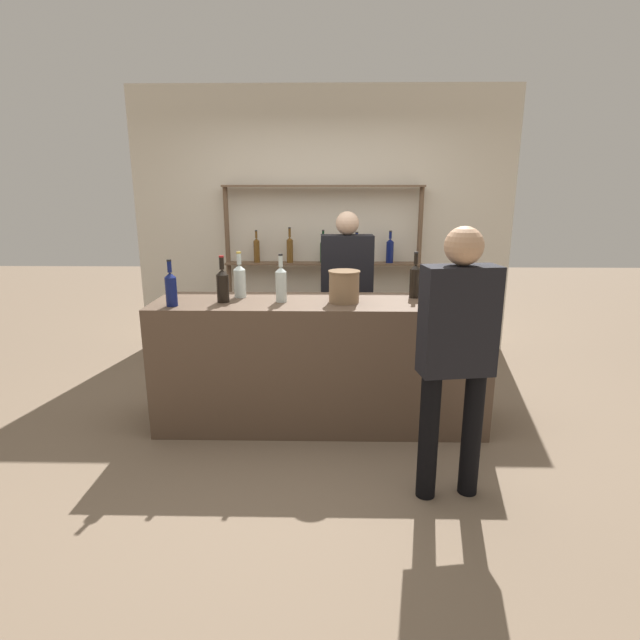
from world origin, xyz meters
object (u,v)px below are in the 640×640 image
counter_bottle_0 (223,284)px  counter_bottle_2 (240,280)px  wine_glass (436,284)px  customer_right (457,345)px  server_behind_counter (347,286)px  counter_bottle_3 (281,283)px  ice_bucket (344,287)px  counter_bottle_1 (415,280)px  counter_bottle_4 (171,288)px

counter_bottle_0 → counter_bottle_2: counter_bottle_2 is taller
wine_glass → counter_bottle_2: bearing=176.7°
counter_bottle_2 → customer_right: size_ratio=0.22×
counter_bottle_0 → server_behind_counter: 1.33m
counter_bottle_2 → counter_bottle_3: size_ratio=0.99×
counter_bottle_0 → ice_bucket: size_ratio=1.47×
wine_glass → server_behind_counter: 1.07m
counter_bottle_0 → server_behind_counter: (0.93, 0.94, -0.18)m
counter_bottle_2 → ice_bucket: (0.78, -0.16, -0.02)m
counter_bottle_3 → server_behind_counter: size_ratio=0.22×
counter_bottle_2 → wine_glass: 1.46m
counter_bottle_1 → counter_bottle_4: (-1.75, -0.31, -0.01)m
counter_bottle_3 → customer_right: customer_right is taller
counter_bottle_1 → ice_bucket: bearing=-162.4°
counter_bottle_4 → ice_bucket: (1.21, 0.14, -0.01)m
counter_bottle_3 → customer_right: 1.41m
counter_bottle_4 → wine_glass: counter_bottle_4 is taller
server_behind_counter → counter_bottle_0: bearing=-46.3°
counter_bottle_1 → wine_glass: size_ratio=2.16×
counter_bottle_1 → counter_bottle_4: size_ratio=1.06×
counter_bottle_0 → counter_bottle_3: (0.42, 0.02, 0.01)m
counter_bottle_0 → server_behind_counter: bearing=45.3°
ice_bucket → customer_right: customer_right is taller
ice_bucket → server_behind_counter: bearing=86.9°
counter_bottle_3 → ice_bucket: (0.46, -0.01, -0.02)m
counter_bottle_0 → counter_bottle_3: bearing=2.5°
counter_bottle_0 → ice_bucket: counter_bottle_0 is taller
counter_bottle_0 → customer_right: (1.48, -0.89, -0.17)m
counter_bottle_2 → server_behind_counter: (0.83, 0.77, -0.19)m
wine_glass → customer_right: size_ratio=0.10×
ice_bucket → counter_bottle_4: bearing=-173.3°
counter_bottle_4 → wine_glass: 1.90m
counter_bottle_3 → server_behind_counter: bearing=61.1°
wine_glass → server_behind_counter: size_ratio=0.10×
counter_bottle_4 → customer_right: 1.97m
counter_bottle_0 → counter_bottle_2: (0.09, 0.17, 0.00)m
server_behind_counter → counter_bottle_1: bearing=31.2°
counter_bottle_2 → customer_right: 1.75m
customer_right → wine_glass: bearing=-13.0°
counter_bottle_2 → server_behind_counter: 1.15m
counter_bottle_3 → counter_bottle_4: 0.77m
server_behind_counter → counter_bottle_4: bearing=-51.2°
counter_bottle_1 → wine_glass: counter_bottle_1 is taller
counter_bottle_3 → server_behind_counter: server_behind_counter is taller
wine_glass → ice_bucket: bearing=-173.4°
counter_bottle_0 → counter_bottle_4: 0.36m
counter_bottle_2 → server_behind_counter: server_behind_counter is taller
counter_bottle_2 → ice_bucket: counter_bottle_2 is taller
counter_bottle_2 → counter_bottle_4: bearing=-144.7°
server_behind_counter → customer_right: customer_right is taller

